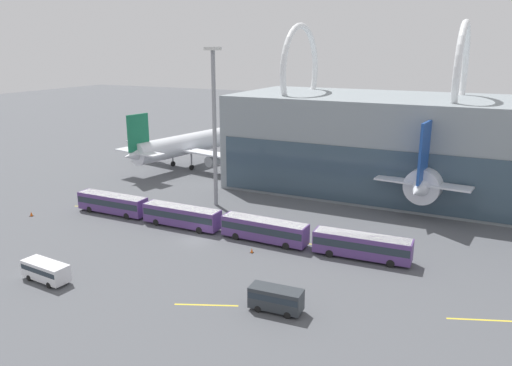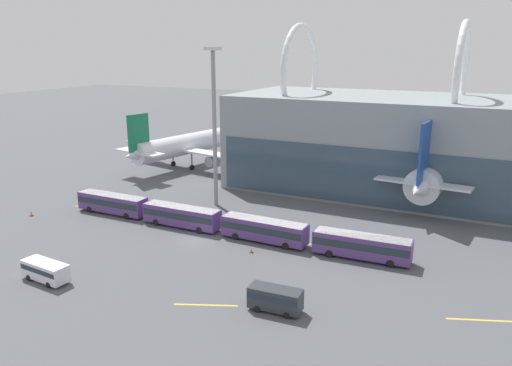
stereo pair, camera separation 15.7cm
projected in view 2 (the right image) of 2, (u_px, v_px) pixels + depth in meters
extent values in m
plane|color=#515459|center=(196.00, 240.00, 68.95)|extent=(440.00, 440.00, 0.00)
torus|color=white|center=(300.00, 72.00, 95.42)|extent=(1.10, 18.14, 18.14)
torus|color=white|center=(461.00, 76.00, 83.27)|extent=(1.10, 18.14, 18.14)
cylinder|color=silver|center=(187.00, 144.00, 109.73)|extent=(9.82, 28.43, 4.46)
sphere|color=silver|center=(229.00, 135.00, 120.52)|extent=(4.38, 4.38, 4.38)
cone|color=silver|center=(137.00, 155.00, 98.94)|extent=(5.36, 6.87, 4.24)
cube|color=silver|center=(182.00, 149.00, 108.62)|extent=(33.27, 9.86, 0.35)
cylinder|color=gray|center=(153.00, 150.00, 114.41)|extent=(2.84, 3.65, 2.24)
cylinder|color=gray|center=(214.00, 161.00, 103.55)|extent=(2.84, 3.65, 2.24)
cube|color=#19724C|center=(138.00, 133.00, 98.33)|extent=(1.38, 5.10, 7.32)
cube|color=silver|center=(140.00, 152.00, 99.35)|extent=(12.01, 5.39, 0.28)
cylinder|color=gray|center=(216.00, 148.00, 117.62)|extent=(0.36, 0.36, 4.09)
cylinder|color=black|center=(216.00, 157.00, 118.16)|extent=(0.65, 1.17, 1.10)
cylinder|color=gray|center=(173.00, 155.00, 110.77)|extent=(0.36, 0.36, 4.09)
cylinder|color=black|center=(173.00, 164.00, 111.30)|extent=(0.65, 1.17, 1.10)
cylinder|color=gray|center=(192.00, 158.00, 107.38)|extent=(0.36, 0.36, 4.09)
cylinder|color=black|center=(192.00, 167.00, 107.92)|extent=(0.65, 1.17, 1.10)
cylinder|color=silver|center=(448.00, 164.00, 90.49)|extent=(9.57, 37.66, 5.52)
sphere|color=silver|center=(467.00, 147.00, 105.68)|extent=(5.41, 5.41, 5.41)
cone|color=silver|center=(421.00, 188.00, 75.30)|extent=(6.11, 8.71, 5.24)
cube|color=silver|center=(445.00, 172.00, 88.89)|extent=(44.99, 8.84, 0.35)
cylinder|color=gray|center=(376.00, 171.00, 95.78)|extent=(3.02, 4.07, 2.62)
cube|color=#1E4799|center=(426.00, 152.00, 74.61)|extent=(1.10, 6.45, 9.21)
cube|color=silver|center=(423.00, 183.00, 75.90)|extent=(14.61, 4.75, 0.28)
cylinder|color=gray|center=(460.00, 165.00, 101.36)|extent=(0.36, 0.36, 4.05)
cylinder|color=black|center=(459.00, 175.00, 101.89)|extent=(0.57, 1.14, 1.10)
cylinder|color=gray|center=(423.00, 178.00, 91.17)|extent=(0.36, 0.36, 4.05)
cylinder|color=black|center=(422.00, 189.00, 91.70)|extent=(0.57, 1.14, 1.10)
cylinder|color=gray|center=(465.00, 184.00, 87.47)|extent=(0.36, 0.36, 4.05)
cylinder|color=black|center=(464.00, 195.00, 88.00)|extent=(0.57, 1.14, 1.10)
cube|color=#56387A|center=(113.00, 203.00, 79.36)|extent=(12.21, 2.66, 2.74)
cube|color=#232D38|center=(112.00, 201.00, 79.28)|extent=(11.96, 2.69, 0.96)
cube|color=silver|center=(112.00, 195.00, 79.01)|extent=(11.84, 2.58, 0.12)
cylinder|color=black|center=(137.00, 212.00, 79.13)|extent=(1.00, 0.30, 1.00)
cylinder|color=black|center=(127.00, 216.00, 77.02)|extent=(1.00, 0.30, 1.00)
cylinder|color=black|center=(101.00, 205.00, 82.35)|extent=(1.00, 0.30, 1.00)
cylinder|color=black|center=(90.00, 209.00, 80.24)|extent=(1.00, 0.30, 1.00)
cube|color=#56387A|center=(182.00, 216.00, 73.42)|extent=(12.21, 2.68, 2.74)
cube|color=#232D38|center=(182.00, 214.00, 73.35)|extent=(11.97, 2.71, 0.96)
cube|color=silver|center=(181.00, 207.00, 73.08)|extent=(11.84, 2.60, 0.12)
cylinder|color=black|center=(208.00, 225.00, 73.19)|extent=(1.00, 0.30, 1.00)
cylinder|color=black|center=(199.00, 230.00, 71.08)|extent=(1.00, 0.30, 1.00)
cylinder|color=black|center=(166.00, 217.00, 76.42)|extent=(1.00, 0.30, 1.00)
cylinder|color=black|center=(156.00, 222.00, 74.31)|extent=(1.00, 0.30, 1.00)
cube|color=#56387A|center=(264.00, 229.00, 67.84)|extent=(12.25, 2.90, 2.74)
cube|color=#232D38|center=(264.00, 228.00, 67.77)|extent=(12.01, 2.92, 0.96)
cube|color=silver|center=(264.00, 220.00, 67.49)|extent=(11.89, 2.81, 0.12)
cylinder|color=black|center=(293.00, 240.00, 67.54)|extent=(1.01, 0.32, 1.00)
cylinder|color=black|center=(286.00, 246.00, 65.45)|extent=(1.01, 0.32, 1.00)
cylinder|color=black|center=(244.00, 231.00, 70.89)|extent=(1.01, 0.32, 1.00)
cylinder|color=black|center=(236.00, 236.00, 68.79)|extent=(1.01, 0.32, 1.00)
cube|color=#56387A|center=(362.00, 246.00, 62.34)|extent=(12.30, 3.15, 2.74)
cube|color=#232D38|center=(362.00, 244.00, 62.26)|extent=(12.06, 3.17, 0.96)
cube|color=silver|center=(362.00, 236.00, 61.99)|extent=(11.93, 3.05, 0.12)
cylinder|color=black|center=(393.00, 256.00, 62.28)|extent=(1.01, 0.34, 1.00)
cylinder|color=black|center=(390.00, 264.00, 60.12)|extent=(1.01, 0.34, 1.00)
cylinder|color=black|center=(334.00, 247.00, 65.21)|extent=(1.01, 0.34, 1.00)
cylinder|color=black|center=(329.00, 254.00, 63.05)|extent=(1.01, 0.34, 1.00)
cube|color=#2D3338|center=(275.00, 298.00, 50.00)|extent=(5.50, 2.34, 2.18)
cube|color=#232D38|center=(275.00, 295.00, 49.91)|extent=(5.33, 2.35, 0.65)
cylinder|color=black|center=(293.00, 306.00, 50.54)|extent=(0.71, 0.26, 0.70)
cylinder|color=black|center=(287.00, 315.00, 48.82)|extent=(0.71, 0.26, 0.70)
cylinder|color=black|center=(264.00, 300.00, 51.72)|extent=(0.71, 0.26, 0.70)
cylinder|color=black|center=(257.00, 309.00, 50.01)|extent=(0.71, 0.26, 0.70)
cube|color=silver|center=(46.00, 270.00, 56.50)|extent=(6.16, 2.69, 1.96)
cube|color=#232D38|center=(45.00, 268.00, 56.42)|extent=(5.98, 2.69, 0.59)
cylinder|color=black|center=(64.00, 278.00, 56.72)|extent=(0.72, 0.28, 0.70)
cylinder|color=black|center=(49.00, 285.00, 55.04)|extent=(0.72, 0.28, 0.70)
cylinder|color=black|center=(44.00, 271.00, 58.46)|extent=(0.72, 0.28, 0.70)
cylinder|color=black|center=(29.00, 278.00, 56.77)|extent=(0.72, 0.28, 0.70)
cylinder|color=gray|center=(215.00, 131.00, 80.76)|extent=(0.66, 0.66, 25.29)
cube|color=silver|center=(213.00, 49.00, 77.37)|extent=(2.05, 2.05, 0.51)
cube|color=yellow|center=(509.00, 321.00, 48.40)|extent=(11.26, 4.50, 0.01)
cube|color=yellow|center=(332.00, 247.00, 66.30)|extent=(9.88, 0.90, 0.01)
cube|color=yellow|center=(206.00, 305.00, 51.48)|extent=(6.23, 2.81, 0.01)
cube|color=yellow|center=(106.00, 207.00, 82.73)|extent=(10.57, 3.46, 0.01)
cube|color=black|center=(32.00, 216.00, 78.59)|extent=(0.59, 0.59, 0.02)
cone|color=#EA5914|center=(31.00, 214.00, 78.49)|extent=(0.44, 0.44, 0.74)
cube|color=black|center=(252.00, 253.00, 64.56)|extent=(0.46, 0.46, 0.02)
cone|color=#EA5914|center=(252.00, 250.00, 64.48)|extent=(0.34, 0.34, 0.62)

